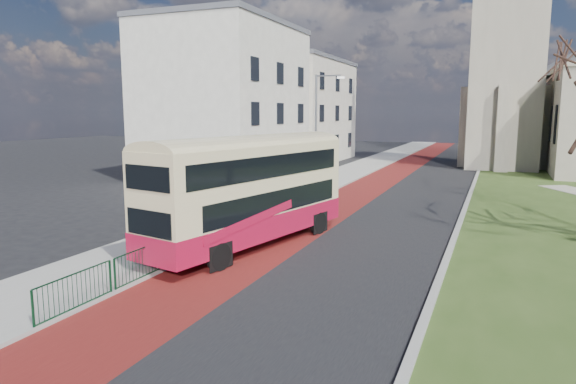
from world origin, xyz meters
The scene contains 12 objects.
ground centered at (0.00, 0.00, 0.00)m, with size 160.00×160.00×0.00m, color black.
road_carriageway centered at (1.50, 20.00, 0.01)m, with size 9.00×120.00×0.01m, color black.
bus_lane centered at (-1.20, 20.00, 0.01)m, with size 3.40×120.00×0.01m, color #591414.
pavement_west centered at (-5.00, 20.00, 0.06)m, with size 4.00×120.00×0.12m, color gray.
kerb_west centered at (-3.00, 20.00, 0.07)m, with size 0.25×120.00×0.13m, color #999993.
kerb_east centered at (6.10, 22.00, 0.07)m, with size 0.25×80.00×0.13m, color #999993.
pedestrian_railing centered at (-2.95, 4.00, 0.55)m, with size 0.07×24.00×1.12m.
gothic_church centered at (12.56, 38.00, 13.13)m, with size 16.38×18.00×40.00m.
street_block_near centered at (-14.00, 22.00, 6.51)m, with size 10.30×14.30×13.00m.
street_block_far centered at (-14.00, 38.00, 5.76)m, with size 10.30×16.30×11.50m.
streetlamp centered at (-4.35, 18.00, 4.59)m, with size 2.13×0.18×8.00m.
bus centered at (-1.59, 1.57, 2.51)m, with size 4.61×10.77×4.39m.
Camera 1 is at (7.62, -16.92, 5.49)m, focal length 32.00 mm.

